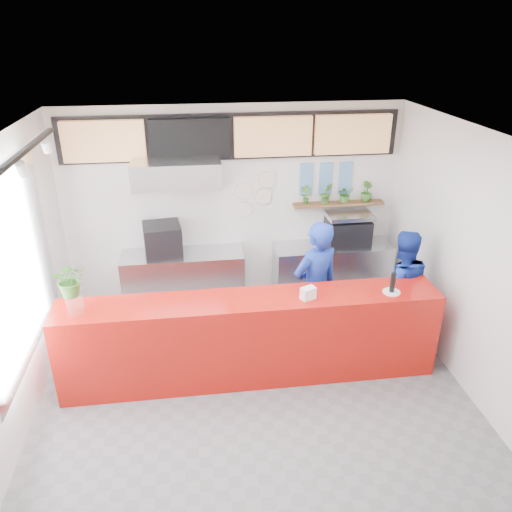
% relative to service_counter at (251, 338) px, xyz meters
% --- Properties ---
extents(floor, '(5.00, 5.00, 0.00)m').
position_rel_service_counter_xyz_m(floor, '(0.00, -0.40, -0.55)').
color(floor, slate).
rests_on(floor, ground).
extents(ceiling, '(5.00, 5.00, 0.00)m').
position_rel_service_counter_xyz_m(ceiling, '(0.00, -0.40, 2.45)').
color(ceiling, silver).
extents(wall_back, '(5.00, 0.00, 5.00)m').
position_rel_service_counter_xyz_m(wall_back, '(0.00, 2.10, 0.95)').
color(wall_back, white).
rests_on(wall_back, ground).
extents(wall_left, '(0.00, 5.00, 5.00)m').
position_rel_service_counter_xyz_m(wall_left, '(-2.50, -0.40, 0.95)').
color(wall_left, white).
rests_on(wall_left, ground).
extents(wall_right, '(0.00, 5.00, 5.00)m').
position_rel_service_counter_xyz_m(wall_right, '(2.50, -0.40, 0.95)').
color(wall_right, white).
rests_on(wall_right, ground).
extents(service_counter, '(4.50, 0.60, 1.10)m').
position_rel_service_counter_xyz_m(service_counter, '(0.00, 0.00, 0.00)').
color(service_counter, '#AE130C').
rests_on(service_counter, ground).
extents(cream_band, '(5.00, 0.02, 0.80)m').
position_rel_service_counter_xyz_m(cream_band, '(0.00, 2.09, 2.05)').
color(cream_band, beige).
rests_on(cream_band, wall_back).
extents(prep_bench, '(1.80, 0.60, 0.90)m').
position_rel_service_counter_xyz_m(prep_bench, '(-0.80, 1.80, -0.10)').
color(prep_bench, '#B2B5BA').
rests_on(prep_bench, ground).
extents(panini_oven, '(0.59, 0.59, 0.47)m').
position_rel_service_counter_xyz_m(panini_oven, '(-1.07, 1.80, 0.59)').
color(panini_oven, black).
rests_on(panini_oven, prep_bench).
extents(extraction_hood, '(1.20, 0.70, 0.35)m').
position_rel_service_counter_xyz_m(extraction_hood, '(-0.80, 1.75, 1.60)').
color(extraction_hood, '#B2B5BA').
rests_on(extraction_hood, ceiling).
extents(hood_lip, '(1.20, 0.69, 0.31)m').
position_rel_service_counter_xyz_m(hood_lip, '(-0.80, 1.75, 1.40)').
color(hood_lip, '#B2B5BA').
rests_on(hood_lip, ceiling).
extents(right_bench, '(1.80, 0.60, 0.90)m').
position_rel_service_counter_xyz_m(right_bench, '(1.50, 1.80, -0.10)').
color(right_bench, '#B2B5BA').
rests_on(right_bench, ground).
extents(espresso_machine, '(0.64, 0.46, 0.41)m').
position_rel_service_counter_xyz_m(espresso_machine, '(1.71, 1.80, 0.55)').
color(espresso_machine, black).
rests_on(espresso_machine, right_bench).
extents(espresso_tray, '(0.70, 0.49, 0.06)m').
position_rel_service_counter_xyz_m(espresso_tray, '(1.71, 1.80, 0.83)').
color(espresso_tray, silver).
rests_on(espresso_tray, espresso_machine).
extents(herb_shelf, '(1.40, 0.18, 0.04)m').
position_rel_service_counter_xyz_m(herb_shelf, '(1.60, 2.00, 0.95)').
color(herb_shelf, brown).
rests_on(herb_shelf, wall_back).
extents(menu_board_far_left, '(1.10, 0.10, 0.55)m').
position_rel_service_counter_xyz_m(menu_board_far_left, '(-1.75, 1.98, 2.00)').
color(menu_board_far_left, tan).
rests_on(menu_board_far_left, wall_back).
extents(menu_board_mid_left, '(1.10, 0.10, 0.55)m').
position_rel_service_counter_xyz_m(menu_board_mid_left, '(-0.59, 1.98, 2.00)').
color(menu_board_mid_left, black).
rests_on(menu_board_mid_left, wall_back).
extents(menu_board_mid_right, '(1.10, 0.10, 0.55)m').
position_rel_service_counter_xyz_m(menu_board_mid_right, '(0.57, 1.98, 2.00)').
color(menu_board_mid_right, tan).
rests_on(menu_board_mid_right, wall_back).
extents(menu_board_far_right, '(1.10, 0.10, 0.55)m').
position_rel_service_counter_xyz_m(menu_board_far_right, '(1.73, 1.98, 2.00)').
color(menu_board_far_right, tan).
rests_on(menu_board_far_right, wall_back).
extents(soffit, '(4.80, 0.04, 0.65)m').
position_rel_service_counter_xyz_m(soffit, '(0.00, 2.06, 2.00)').
color(soffit, black).
rests_on(soffit, wall_back).
extents(window_pane, '(0.04, 2.20, 1.90)m').
position_rel_service_counter_xyz_m(window_pane, '(-2.47, -0.10, 1.15)').
color(window_pane, silver).
rests_on(window_pane, wall_left).
extents(window_frame, '(0.03, 2.30, 2.00)m').
position_rel_service_counter_xyz_m(window_frame, '(-2.45, -0.10, 1.15)').
color(window_frame, '#B2B5BA').
rests_on(window_frame, wall_left).
extents(track_rail, '(0.05, 2.40, 0.04)m').
position_rel_service_counter_xyz_m(track_rail, '(-2.10, -0.40, 2.39)').
color(track_rail, black).
rests_on(track_rail, ceiling).
extents(dec_plate_a, '(0.24, 0.03, 0.24)m').
position_rel_service_counter_xyz_m(dec_plate_a, '(0.15, 2.07, 1.20)').
color(dec_plate_a, silver).
rests_on(dec_plate_a, wall_back).
extents(dec_plate_b, '(0.24, 0.03, 0.24)m').
position_rel_service_counter_xyz_m(dec_plate_b, '(0.45, 2.07, 1.10)').
color(dec_plate_b, silver).
rests_on(dec_plate_b, wall_back).
extents(dec_plate_c, '(0.24, 0.03, 0.24)m').
position_rel_service_counter_xyz_m(dec_plate_c, '(0.15, 2.07, 0.90)').
color(dec_plate_c, silver).
rests_on(dec_plate_c, wall_back).
extents(dec_plate_d, '(0.24, 0.03, 0.24)m').
position_rel_service_counter_xyz_m(dec_plate_d, '(0.50, 2.07, 1.35)').
color(dec_plate_d, silver).
rests_on(dec_plate_d, wall_back).
extents(photo_frame_a, '(0.20, 0.02, 0.25)m').
position_rel_service_counter_xyz_m(photo_frame_a, '(1.10, 2.08, 1.45)').
color(photo_frame_a, '#598CBF').
rests_on(photo_frame_a, wall_back).
extents(photo_frame_b, '(0.20, 0.02, 0.25)m').
position_rel_service_counter_xyz_m(photo_frame_b, '(1.40, 2.08, 1.45)').
color(photo_frame_b, '#598CBF').
rests_on(photo_frame_b, wall_back).
extents(photo_frame_c, '(0.20, 0.02, 0.25)m').
position_rel_service_counter_xyz_m(photo_frame_c, '(1.70, 2.08, 1.45)').
color(photo_frame_c, '#598CBF').
rests_on(photo_frame_c, wall_back).
extents(photo_frame_d, '(0.20, 0.02, 0.25)m').
position_rel_service_counter_xyz_m(photo_frame_d, '(1.10, 2.08, 1.20)').
color(photo_frame_d, '#598CBF').
rests_on(photo_frame_d, wall_back).
extents(photo_frame_e, '(0.20, 0.02, 0.25)m').
position_rel_service_counter_xyz_m(photo_frame_e, '(1.40, 2.08, 1.20)').
color(photo_frame_e, '#598CBF').
rests_on(photo_frame_e, wall_back).
extents(photo_frame_f, '(0.20, 0.02, 0.25)m').
position_rel_service_counter_xyz_m(photo_frame_f, '(1.70, 2.08, 1.20)').
color(photo_frame_f, '#598CBF').
rests_on(photo_frame_f, wall_back).
extents(staff_center, '(0.78, 0.66, 1.82)m').
position_rel_service_counter_xyz_m(staff_center, '(0.89, 0.48, 0.36)').
color(staff_center, '#162F98').
rests_on(staff_center, ground).
extents(staff_right, '(0.83, 0.66, 1.64)m').
position_rel_service_counter_xyz_m(staff_right, '(2.04, 0.49, 0.27)').
color(staff_right, '#162F98').
rests_on(staff_right, ground).
extents(herb_a, '(0.18, 0.15, 0.29)m').
position_rel_service_counter_xyz_m(herb_a, '(1.08, 2.00, 1.11)').
color(herb_a, '#396E26').
rests_on(herb_a, herb_shelf).
extents(herb_b, '(0.19, 0.15, 0.32)m').
position_rel_service_counter_xyz_m(herb_b, '(1.40, 2.00, 1.13)').
color(herb_b, '#396E26').
rests_on(herb_b, herb_shelf).
extents(herb_c, '(0.25, 0.22, 0.27)m').
position_rel_service_counter_xyz_m(herb_c, '(1.70, 2.00, 1.10)').
color(herb_c, '#396E26').
rests_on(herb_c, herb_shelf).
extents(herb_d, '(0.21, 0.20, 0.31)m').
position_rel_service_counter_xyz_m(herb_d, '(2.03, 2.00, 1.13)').
color(herb_d, '#396E26').
rests_on(herb_d, herb_shelf).
extents(glass_vase, '(0.22, 0.22, 0.23)m').
position_rel_service_counter_xyz_m(glass_vase, '(-1.95, -0.05, 0.66)').
color(glass_vase, white).
rests_on(glass_vase, service_counter).
extents(basil_vase, '(0.40, 0.36, 0.40)m').
position_rel_service_counter_xyz_m(basil_vase, '(-1.95, -0.05, 0.97)').
color(basil_vase, '#396E26').
rests_on(basil_vase, glass_vase).
extents(napkin_holder, '(0.20, 0.16, 0.15)m').
position_rel_service_counter_xyz_m(napkin_holder, '(0.65, -0.09, 0.62)').
color(napkin_holder, white).
rests_on(napkin_holder, service_counter).
extents(white_plate, '(0.23, 0.23, 0.02)m').
position_rel_service_counter_xyz_m(white_plate, '(1.67, -0.08, 0.56)').
color(white_plate, white).
rests_on(white_plate, service_counter).
extents(pepper_mill, '(0.07, 0.07, 0.24)m').
position_rel_service_counter_xyz_m(pepper_mill, '(1.67, -0.08, 0.68)').
color(pepper_mill, black).
rests_on(pepper_mill, white_plate).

